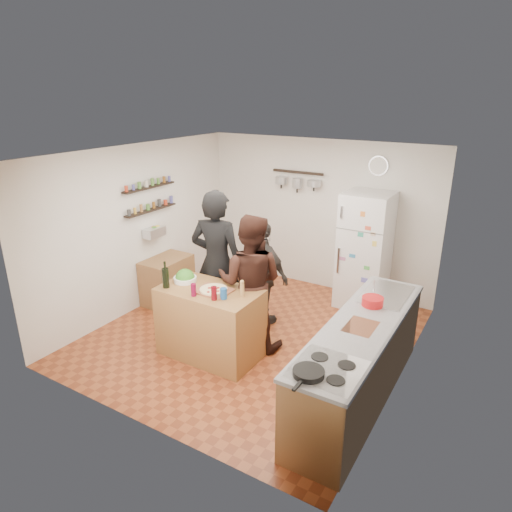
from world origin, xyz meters
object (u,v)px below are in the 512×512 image
Objects in this scene: counter_run at (359,362)px; wall_clock at (379,166)px; pepper_mill at (242,290)px; fridge at (364,251)px; wine_bottle at (166,278)px; skillet at (309,373)px; salad_bowl at (185,279)px; side_table at (167,280)px; prep_island at (211,322)px; person_back at (263,274)px; person_center at (250,283)px; red_bowl at (373,301)px; salt_canister at (224,294)px; person_left at (217,263)px.

wall_clock reaches higher than counter_run.
pepper_mill is 0.09× the size of fridge.
wine_bottle reaches higher than skillet.
salad_bowl is 1.52m from side_table.
prep_island is 0.82× the size of person_back.
person_back is at bearing -89.76° from person_center.
pepper_mill is 0.59× the size of skillet.
fridge is at bearing -115.30° from person_back.
person_center is at bearing -110.47° from wall_clock.
person_center is (0.81, 0.68, -0.13)m from wine_bottle.
fridge is (1.16, 2.42, 0.45)m from prep_island.
wine_bottle is 1.47m from person_back.
wine_bottle is (-0.50, -0.22, 0.58)m from prep_island.
red_bowl is at bearing 13.30° from salad_bowl.
red_bowl is at bearing -69.04° from fridge.
person_back is (0.63, 1.29, -0.27)m from wine_bottle.
red_bowl is at bearing -5.43° from side_table.
salt_canister is at bearing 73.70° from person_center.
person_center is 1.97m from side_table.
person_back reaches higher than prep_island.
pepper_mill is at bearing -104.75° from wall_clock.
wall_clock reaches higher than skillet.
person_center is 2.74m from wall_clock.
wall_clock is at bearing -109.44° from person_back.
red_bowl is (1.56, 0.71, -0.01)m from salt_canister.
skillet is at bearing -79.26° from fridge.
wall_clock reaches higher than person_center.
wine_bottle is at bearing -172.06° from counter_run.
person_left is at bearing 145.08° from pepper_mill.
person_left is (-0.58, 0.68, 0.04)m from salt_canister.
fridge is at bearing -139.52° from person_left.
counter_run reaches higher than side_table.
person_back reaches higher than red_bowl.
skillet is (2.23, -1.06, 0.01)m from salad_bowl.
prep_island reaches higher than side_table.
red_bowl is at bearing 20.91° from pepper_mill.
fridge is (1.44, 1.85, -0.11)m from person_left.
side_table is at bearing -27.27° from person_left.
person_center is at bearing 109.12° from pepper_mill.
person_center reaches higher than pepper_mill.
person_center is at bearing 56.35° from prep_island.
person_left is at bearing 130.54° from salt_canister.
red_bowl is at bearing 169.09° from person_left.
wall_clock reaches higher than person_left.
person_back reaches higher than side_table.
person_left is at bearing 168.51° from counter_run.
person_center is at bearing -13.74° from side_table.
person_back is at bearing -127.38° from fridge.
wine_bottle is 0.14× the size of person_center.
salad_bowl is 0.54m from person_left.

